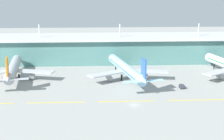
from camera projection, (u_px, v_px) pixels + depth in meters
name	position (u px, v px, depth m)	size (l,w,h in m)	color
ground_plane	(134.00, 105.00, 165.81)	(600.00, 600.00, 0.00)	#9E9E99
terminal_building	(119.00, 48.00, 255.98)	(288.00, 34.00, 27.96)	slate
airliner_near	(13.00, 69.00, 207.88)	(48.45, 63.23, 18.90)	#ADB2BC
airliner_middle	(126.00, 69.00, 207.93)	(47.86, 70.03, 18.90)	#9ED1EA
taxiway_stripe_mid_west	(56.00, 102.00, 169.19)	(28.00, 0.70, 0.04)	yellow
taxiway_stripe_centre	(127.00, 101.00, 170.99)	(28.00, 0.70, 0.04)	yellow
taxiway_stripe_mid_east	(196.00, 100.00, 172.78)	(28.00, 0.70, 0.04)	yellow
pushback_tug	(182.00, 86.00, 191.94)	(2.61, 4.46, 1.85)	#333842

